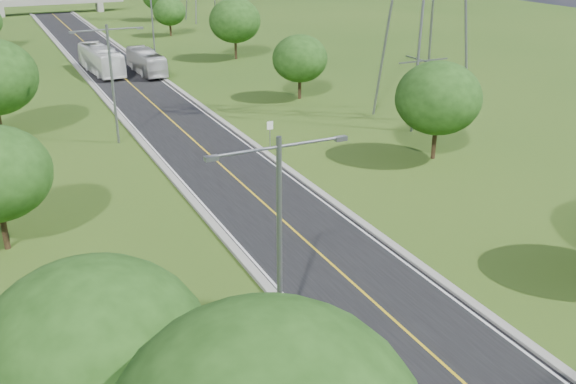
# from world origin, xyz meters

# --- Properties ---
(ground) EXTENTS (260.00, 260.00, 0.00)m
(ground) POSITION_xyz_m (0.00, 60.00, 0.00)
(ground) COLOR #2A4A15
(ground) RESTS_ON ground
(road) EXTENTS (8.00, 150.00, 0.06)m
(road) POSITION_xyz_m (0.00, 66.00, 0.03)
(road) COLOR black
(road) RESTS_ON ground
(curb_left) EXTENTS (0.50, 150.00, 0.22)m
(curb_left) POSITION_xyz_m (-4.25, 66.00, 0.11)
(curb_left) COLOR gray
(curb_left) RESTS_ON ground
(curb_right) EXTENTS (0.50, 150.00, 0.22)m
(curb_right) POSITION_xyz_m (4.25, 66.00, 0.11)
(curb_right) COLOR gray
(curb_right) RESTS_ON ground
(speed_limit_sign) EXTENTS (0.55, 0.09, 2.40)m
(speed_limit_sign) POSITION_xyz_m (5.20, 37.98, 1.60)
(speed_limit_sign) COLOR slate
(speed_limit_sign) RESTS_ON ground
(overpass) EXTENTS (30.00, 3.00, 3.20)m
(overpass) POSITION_xyz_m (0.00, 140.00, 2.41)
(overpass) COLOR gray
(overpass) RESTS_ON ground
(streetlight_near_left) EXTENTS (5.90, 0.25, 10.00)m
(streetlight_near_left) POSITION_xyz_m (-6.00, 12.00, 5.94)
(streetlight_near_left) COLOR slate
(streetlight_near_left) RESTS_ON ground
(streetlight_mid_left) EXTENTS (5.90, 0.25, 10.00)m
(streetlight_mid_left) POSITION_xyz_m (-6.00, 45.00, 5.94)
(streetlight_mid_left) COLOR slate
(streetlight_mid_left) RESTS_ON ground
(streetlight_far_right) EXTENTS (5.90, 0.25, 10.00)m
(streetlight_far_right) POSITION_xyz_m (6.00, 78.00, 5.94)
(streetlight_far_right) COLOR slate
(streetlight_far_right) RESTS_ON ground
(tree_la) EXTENTS (7.14, 7.14, 8.30)m
(tree_la) POSITION_xyz_m (-14.00, 8.00, 5.27)
(tree_la) COLOR black
(tree_la) RESTS_ON ground
(tree_rb) EXTENTS (6.72, 6.72, 7.82)m
(tree_rb) POSITION_xyz_m (16.00, 30.00, 4.95)
(tree_rb) COLOR black
(tree_rb) RESTS_ON ground
(tree_rc) EXTENTS (5.88, 5.88, 6.84)m
(tree_rc) POSITION_xyz_m (15.00, 52.00, 4.33)
(tree_rc) COLOR black
(tree_rc) RESTS_ON ground
(tree_rd) EXTENTS (7.14, 7.14, 8.30)m
(tree_rd) POSITION_xyz_m (17.00, 76.00, 5.27)
(tree_rd) COLOR black
(tree_rd) RESTS_ON ground
(tree_re) EXTENTS (5.46, 5.46, 6.35)m
(tree_re) POSITION_xyz_m (14.50, 100.00, 4.02)
(tree_re) COLOR black
(tree_re) RESTS_ON ground
(bus_outbound) EXTENTS (2.73, 10.63, 2.95)m
(bus_outbound) POSITION_xyz_m (3.20, 71.58, 1.53)
(bus_outbound) COLOR silver
(bus_outbound) RESTS_ON road
(bus_inbound) EXTENTS (3.74, 12.28, 3.37)m
(bus_inbound) POSITION_xyz_m (-1.86, 74.36, 1.75)
(bus_inbound) COLOR white
(bus_inbound) RESTS_ON road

